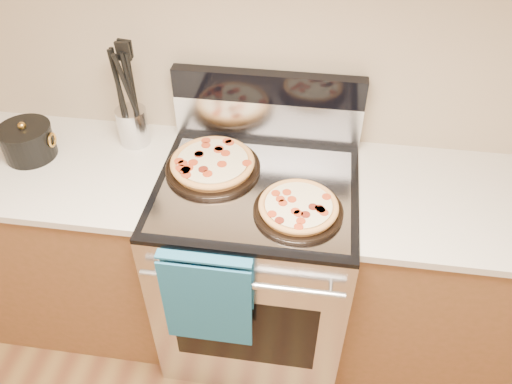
# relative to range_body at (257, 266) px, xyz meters

# --- Properties ---
(wall_back) EXTENTS (4.00, 0.00, 4.00)m
(wall_back) POSITION_rel_range_body_xyz_m (0.00, 0.35, 0.90)
(wall_back) COLOR tan
(wall_back) RESTS_ON ground
(range_body) EXTENTS (0.76, 0.68, 0.90)m
(range_body) POSITION_rel_range_body_xyz_m (0.00, 0.00, 0.00)
(range_body) COLOR #B7B7BC
(range_body) RESTS_ON ground
(oven_window) EXTENTS (0.56, 0.01, 0.40)m
(oven_window) POSITION_rel_range_body_xyz_m (0.00, -0.34, 0.00)
(oven_window) COLOR black
(oven_window) RESTS_ON range_body
(cooktop) EXTENTS (0.76, 0.68, 0.02)m
(cooktop) POSITION_rel_range_body_xyz_m (0.00, 0.00, 0.46)
(cooktop) COLOR black
(cooktop) RESTS_ON range_body
(backsplash_lower) EXTENTS (0.76, 0.06, 0.18)m
(backsplash_lower) POSITION_rel_range_body_xyz_m (0.00, 0.31, 0.56)
(backsplash_lower) COLOR silver
(backsplash_lower) RESTS_ON cooktop
(backsplash_upper) EXTENTS (0.76, 0.06, 0.12)m
(backsplash_upper) POSITION_rel_range_body_xyz_m (0.00, 0.31, 0.71)
(backsplash_upper) COLOR black
(backsplash_upper) RESTS_ON backsplash_lower
(oven_handle) EXTENTS (0.70, 0.03, 0.03)m
(oven_handle) POSITION_rel_range_body_xyz_m (0.00, -0.38, 0.35)
(oven_handle) COLOR silver
(oven_handle) RESTS_ON range_body
(dish_towel) EXTENTS (0.32, 0.05, 0.42)m
(dish_towel) POSITION_rel_range_body_xyz_m (-0.12, -0.38, 0.25)
(dish_towel) COLOR #1A5B85
(dish_towel) RESTS_ON oven_handle
(foil_sheet) EXTENTS (0.70, 0.55, 0.01)m
(foil_sheet) POSITION_rel_range_body_xyz_m (0.00, -0.03, 0.47)
(foil_sheet) COLOR gray
(foil_sheet) RESTS_ON cooktop
(cabinet_left) EXTENTS (1.00, 0.62, 0.88)m
(cabinet_left) POSITION_rel_range_body_xyz_m (-0.88, 0.03, -0.01)
(cabinet_left) COLOR brown
(cabinet_left) RESTS_ON ground
(countertop_left) EXTENTS (1.02, 0.64, 0.03)m
(countertop_left) POSITION_rel_range_body_xyz_m (-0.88, 0.03, 0.45)
(countertop_left) COLOR beige
(countertop_left) RESTS_ON cabinet_left
(cabinet_right) EXTENTS (1.00, 0.62, 0.88)m
(cabinet_right) POSITION_rel_range_body_xyz_m (0.88, 0.03, -0.01)
(cabinet_right) COLOR brown
(cabinet_right) RESTS_ON ground
(countertop_right) EXTENTS (1.02, 0.64, 0.03)m
(countertop_right) POSITION_rel_range_body_xyz_m (0.88, 0.03, 0.45)
(countertop_right) COLOR beige
(countertop_right) RESTS_ON cabinet_right
(pepperoni_pizza_back) EXTENTS (0.39, 0.39, 0.05)m
(pepperoni_pizza_back) POSITION_rel_range_body_xyz_m (-0.18, 0.06, 0.50)
(pepperoni_pizza_back) COLOR #C97D3D
(pepperoni_pizza_back) RESTS_ON foil_sheet
(pepperoni_pizza_front) EXTENTS (0.37, 0.37, 0.04)m
(pepperoni_pizza_front) POSITION_rel_range_body_xyz_m (0.17, -0.13, 0.50)
(pepperoni_pizza_front) COLOR #C97D3D
(pepperoni_pizza_front) RESTS_ON foil_sheet
(utensil_crock) EXTENTS (0.13, 0.13, 0.16)m
(utensil_crock) POSITION_rel_range_body_xyz_m (-0.54, 0.21, 0.54)
(utensil_crock) COLOR silver
(utensil_crock) RESTS_ON countertop_left
(saucepan) EXTENTS (0.21, 0.21, 0.12)m
(saucepan) POSITION_rel_range_body_xyz_m (-0.93, 0.06, 0.52)
(saucepan) COLOR black
(saucepan) RESTS_ON countertop_left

